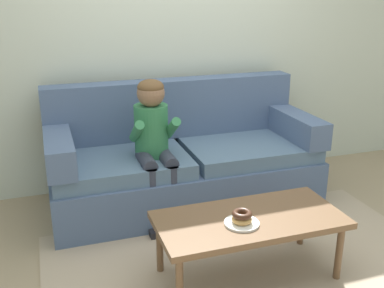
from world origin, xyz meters
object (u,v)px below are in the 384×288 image
Objects in this scene: couch at (183,162)px; person_child at (154,137)px; coffee_table at (249,223)px; toy_controller at (274,230)px; donut at (242,219)px.

person_child is at bearing -144.24° from couch.
toy_controller is (0.42, 0.42, -0.35)m from coffee_table.
donut reaches higher than toy_controller.
couch is 1.90× the size of coffee_table.
coffee_table is 0.13m from donut.
coffee_table is 1.07m from person_child.
person_child is (-0.35, 0.96, 0.29)m from coffee_table.
toy_controller is (0.48, -0.75, -0.33)m from couch.
toy_controller is at bearing 45.23° from coffee_table.
person_child reaches higher than donut.
toy_controller is at bearing -34.84° from person_child.
person_child reaches higher than coffee_table.
couch is at bearing 88.81° from donut.
person_child is at bearing 111.37° from toy_controller.
coffee_table is at bearing -168.56° from toy_controller.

